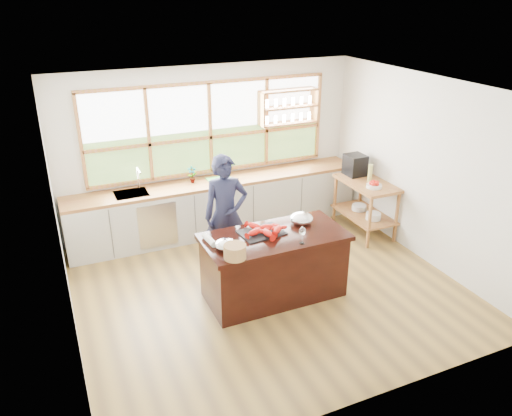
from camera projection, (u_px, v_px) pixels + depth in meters
ground_plane at (267, 287)px, 6.87m from camera, size 5.00×5.00×0.00m
room_shell at (254, 155)px, 6.59m from camera, size 5.02×4.52×2.71m
back_counter at (217, 205)px, 8.30m from camera, size 4.90×0.63×0.90m
right_shelf_unit at (366, 199)px, 8.17m from camera, size 0.62×1.10×0.90m
island at (274, 265)px, 6.52m from camera, size 1.85×0.90×0.90m
cook at (226, 215)px, 6.99m from camera, size 0.68×0.50×1.73m
potted_plant at (192, 175)px, 7.97m from camera, size 0.16×0.11×0.28m
cutting_board at (220, 180)px, 8.14m from camera, size 0.40×0.30×0.01m
espresso_machine at (355, 165)px, 8.29m from camera, size 0.31×0.33×0.35m
wine_bottle at (370, 173)px, 8.03m from camera, size 0.07×0.07×0.28m
fruit_bowl at (374, 185)px, 7.81m from camera, size 0.25×0.25×0.11m
slate_board at (262, 233)px, 6.38m from camera, size 0.59×0.46×0.02m
lobster_pile at (264, 230)px, 6.34m from camera, size 0.52×0.48×0.08m
mixing_bowl_left at (226, 245)px, 5.98m from camera, size 0.27×0.27×0.13m
mixing_bowl_right at (301, 218)px, 6.63m from camera, size 0.32×0.32×0.15m
wine_glass at (302, 232)px, 6.06m from camera, size 0.08×0.08×0.22m
wicker_basket at (235, 252)px, 5.77m from camera, size 0.26×0.26×0.17m
parchment_roll at (209, 240)px, 6.13m from camera, size 0.11×0.31×0.08m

